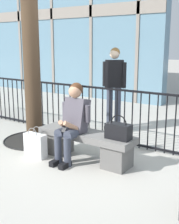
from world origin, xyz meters
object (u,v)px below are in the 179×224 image
stone_bench (86,143)px  shopping_bag (35,145)px  handbag_on_bench (118,131)px  seated_person_with_phone (73,120)px  bystander_at_railing (114,82)px

stone_bench → shopping_bag: size_ratio=3.22×
stone_bench → handbag_on_bench: (0.58, -0.01, 0.30)m
seated_person_with_phone → shopping_bag: 0.77m
bystander_at_railing → handbag_on_bench: bearing=-58.0°
shopping_bag → bystander_at_railing: size_ratio=0.29×
handbag_on_bench → shopping_bag: 1.41m
stone_bench → seated_person_with_phone: bearing=-140.2°
seated_person_with_phone → handbag_on_bench: seated_person_with_phone is taller
seated_person_with_phone → stone_bench: bearing=39.8°
stone_bench → handbag_on_bench: bearing=-1.0°
shopping_bag → bystander_at_railing: (0.20, 2.14, 0.80)m
stone_bench → handbag_on_bench: 0.65m
seated_person_with_phone → bystander_at_railing: bearing=101.2°
stone_bench → bystander_at_railing: bystander_at_railing is taller
handbag_on_bench → shopping_bag: handbag_on_bench is taller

